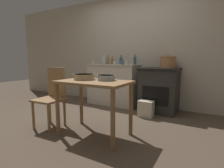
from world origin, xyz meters
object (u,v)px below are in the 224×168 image
Objects in this scene: stove at (159,90)px; bottle_center_right at (108,61)px; chair at (52,95)px; mixing_bowl_large at (106,77)px; stock_pot at (168,62)px; cup_far_right at (122,63)px; mixing_bowl_small at (84,76)px; cup_right at (115,63)px; bottle_center_left at (121,61)px; bottle_mid_left at (112,61)px; flour_sack at (146,109)px; bottle_center at (103,60)px; cup_mid_right at (93,62)px; cup_end_right at (127,63)px; work_table at (94,91)px; bottle_left at (135,60)px; bottle_far_left at (104,60)px.

stove is 1.40m from bottle_center_right.
mixing_bowl_large is (0.91, 0.18, 0.32)m from chair.
stock_pot is 0.98m from cup_far_right.
mixing_bowl_small is 3.85× the size of cup_right.
bottle_center_left is at bearing 14.87° from bottle_center_right.
cup_right is (0.10, -0.06, -0.03)m from bottle_mid_left.
bottle_mid_left is (-1.04, 0.54, 0.88)m from flour_sack.
cup_right reaches higher than chair.
stock_pot reaches higher than chair.
stove is 1.62m from bottle_center.
flour_sack is 1.40m from mixing_bowl_small.
stove is 10.82× the size of cup_right.
cup_right is at bearing 9.52° from cup_mid_right.
bottle_center reaches higher than mixing_bowl_small.
cup_right is at bearing 102.66° from mixing_bowl_small.
stove is 0.91m from cup_end_right.
stove is 2.92× the size of stock_pot.
stock_pot is at bearing 69.94° from work_table.
cup_right is 0.20m from cup_far_right.
bottle_mid_left is 0.86× the size of bottle_center_right.
cup_far_right reaches higher than cup_end_right.
chair is at bearing -168.92° from mixing_bowl_large.
mixing_bowl_large is (-0.49, -1.56, -0.19)m from stock_pot.
bottle_left is (-0.75, 0.09, 0.03)m from stock_pot.
cup_right is (-0.69, 1.49, 0.17)m from mixing_bowl_large.
stove is 10.53× the size of cup_end_right.
bottle_mid_left is at bearing -179.45° from stock_pot.
chair reaches higher than mixing_bowl_small.
bottle_center_right is at bearing 155.45° from flour_sack.
work_table is at bearing -53.72° from cup_mid_right.
bottle_mid_left is 0.47m from cup_mid_right.
work_table is 3.86× the size of bottle_far_left.
mixing_bowl_large is 1.09× the size of bottle_left.
cup_right is at bearing 114.77° from mixing_bowl_large.
cup_mid_right is at bearing -141.07° from bottle_far_left.
bottle_center_left is 0.53m from bottle_center.
cup_mid_right reaches higher than mixing_bowl_small.
stove is 10.55× the size of cup_far_right.
bottle_left is at bearing 164.37° from stove.
bottle_mid_left reaches higher than stove.
bottle_mid_left is at bearing 163.43° from cup_far_right.
bottle_far_left is at bearing 179.60° from stock_pot.
chair is (-1.27, -1.65, 0.05)m from stove.
mixing_bowl_large is (-0.25, -1.01, 0.67)m from flour_sack.
bottle_far_left is (-1.39, 0.09, 0.60)m from stove.
bottle_mid_left is 0.79× the size of bottle_center.
stock_pot is 1.52m from bottle_far_left.
bottle_mid_left is at bearing 3.13° from bottle_center_right.
bottle_center_right is at bearing -179.23° from stock_pot.
cup_mid_right reaches higher than flour_sack.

